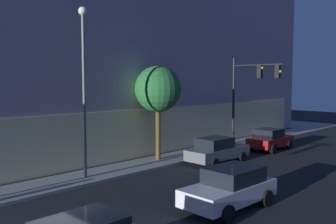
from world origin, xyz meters
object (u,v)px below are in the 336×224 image
at_px(car_white, 230,187).
at_px(car_grey, 217,150).
at_px(street_lamp_sidewalk, 84,73).
at_px(car_red, 270,139).
at_px(modern_building, 88,50).
at_px(sidewalk_tree, 158,89).
at_px(traffic_light_far_corner, 250,86).

distance_m(car_white, car_grey, 8.36).
xyz_separation_m(car_white, car_grey, (6.41, 5.36, -0.05)).
height_order(street_lamp_sidewalk, car_red, street_lamp_sidewalk).
xyz_separation_m(modern_building, car_red, (4.91, -16.43, -7.34)).
xyz_separation_m(sidewalk_tree, car_red, (8.64, -3.18, -3.80)).
relative_size(sidewalk_tree, car_grey, 1.31).
bearing_deg(modern_building, street_lamp_sidewalk, -124.62).
bearing_deg(traffic_light_far_corner, car_red, -34.28).
bearing_deg(modern_building, traffic_light_far_corner, -77.12).
xyz_separation_m(sidewalk_tree, car_white, (-4.08, -8.29, -3.77)).
xyz_separation_m(street_lamp_sidewalk, car_red, (14.37, -2.73, -4.72)).
bearing_deg(modern_building, car_grey, -94.95).
relative_size(sidewalk_tree, car_white, 1.39).
bearing_deg(traffic_light_far_corner, sidewalk_tree, 162.84).
height_order(modern_building, car_grey, modern_building).
bearing_deg(street_lamp_sidewalk, car_white, -78.15).
bearing_deg(car_white, traffic_light_far_corner, 28.03).
bearing_deg(car_red, car_white, -158.11).
relative_size(sidewalk_tree, car_red, 1.44).
relative_size(traffic_light_far_corner, car_red, 1.63).
distance_m(car_grey, car_red, 6.32).
bearing_deg(street_lamp_sidewalk, car_grey, -17.12).
bearing_deg(street_lamp_sidewalk, modern_building, 55.38).
bearing_deg(car_red, sidewalk_tree, 159.81).
height_order(modern_building, sidewalk_tree, modern_building).
relative_size(car_white, car_red, 1.04).
distance_m(street_lamp_sidewalk, car_grey, 9.67).
bearing_deg(car_white, car_grey, 39.91).
bearing_deg(sidewalk_tree, traffic_light_far_corner, -17.16).
relative_size(modern_building, car_grey, 7.87).
relative_size(modern_building, traffic_light_far_corner, 5.33).
distance_m(sidewalk_tree, car_grey, 5.35).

